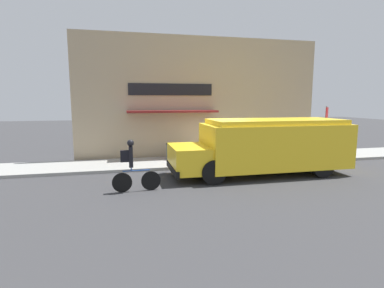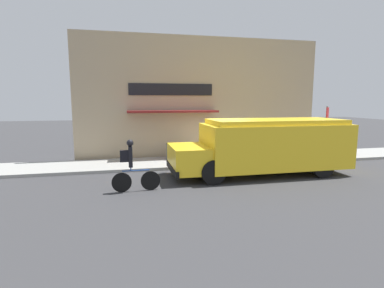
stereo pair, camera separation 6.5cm
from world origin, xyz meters
name	(u,v)px [view 2 (the right image)]	position (x,y,z in m)	size (l,w,h in m)	color
ground_plane	(218,168)	(0.00, 0.00, 0.00)	(70.00, 70.00, 0.00)	#38383A
sidewalk	(210,161)	(0.00, 1.22, 0.06)	(28.00, 2.44, 0.13)	#999993
storefront	(201,98)	(-0.06, 2.68, 2.98)	(12.39, 1.10, 6.00)	tan
school_bus	(266,145)	(1.48, -1.47, 1.14)	(6.89, 2.75, 2.15)	yellow
cyclist	(132,166)	(-3.67, -2.64, 0.83)	(1.53, 0.22, 1.67)	black
stop_sign_post	(326,123)	(5.61, 0.54, 1.78)	(0.45, 0.45, 2.47)	slate
trash_bin	(172,151)	(-1.73, 1.76, 0.50)	(0.51, 0.51, 0.75)	slate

